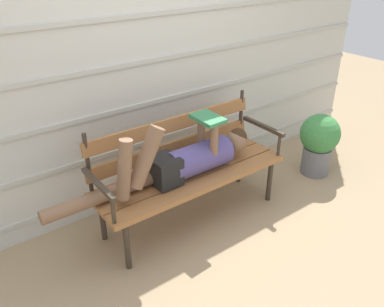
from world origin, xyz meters
name	(u,v)px	position (x,y,z in m)	size (l,w,h in m)	color
ground_plane	(196,221)	(0.00, 0.00, 0.00)	(12.00, 12.00, 0.00)	tan
house_siding	(151,81)	(0.00, 0.63, 1.05)	(5.25, 0.08, 2.11)	beige
park_bench	(187,165)	(0.00, 0.13, 0.48)	(1.61, 0.52, 0.90)	#9E6638
reclining_person	(184,160)	(-0.08, 0.06, 0.59)	(1.73, 0.26, 0.54)	#514784
potted_plant	(319,141)	(1.44, -0.08, 0.35)	(0.38, 0.38, 0.62)	slate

